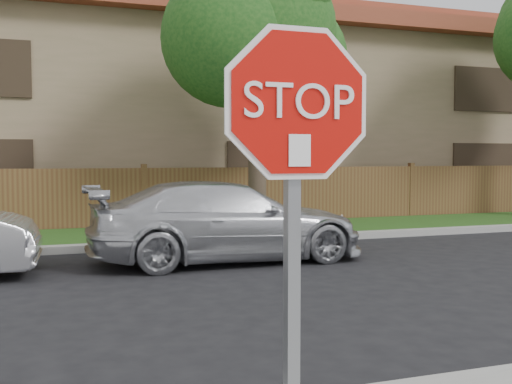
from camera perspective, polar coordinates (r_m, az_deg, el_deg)
name	(u,v)px	position (r m, az deg, el deg)	size (l,w,h in m)	color
far_curb	(168,244)	(12.59, -8.38, -4.95)	(70.00, 0.30, 0.15)	gray
grass_strip	(155,235)	(14.21, -9.61, -4.07)	(70.00, 3.00, 0.12)	#1E4714
fence	(144,199)	(15.71, -10.60, -0.65)	(70.00, 0.12, 1.60)	brown
apartment_building	(119,109)	(21.29, -12.91, 7.73)	(35.20, 9.20, 7.20)	#8A7856
tree_mid	(260,32)	(14.79, 0.36, 15.02)	(4.80, 3.90, 7.35)	#382B21
stop_sign	(296,172)	(2.84, 3.82, 1.94)	(1.01, 0.13, 2.55)	gray
sedan_right	(228,221)	(10.85, -2.73, -2.81)	(2.03, 5.00, 1.45)	silver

